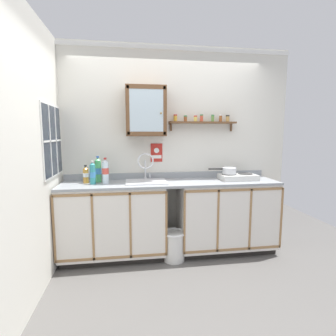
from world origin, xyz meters
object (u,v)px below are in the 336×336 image
saucepan (229,171)px  bottle_detergent_teal_2 (93,173)px  sink (146,181)px  bottle_water_clear_3 (105,171)px  bottle_juice_amber_0 (86,175)px  trash_bin (174,245)px  bottle_soda_green_1 (98,170)px  warning_sign (157,153)px  wall_cabinet (146,111)px  hot_plate_stove (238,177)px

saucepan → bottle_detergent_teal_2: 1.72m
bottle_detergent_teal_2 → saucepan: bearing=1.9°
sink → bottle_water_clear_3: sink is taller
bottle_juice_amber_0 → trash_bin: (1.05, -0.24, -0.86)m
sink → bottle_juice_amber_0: sink is taller
bottle_soda_green_1 → warning_sign: (0.75, 0.17, 0.19)m
trash_bin → wall_cabinet: bearing=132.6°
bottle_soda_green_1 → bottle_detergent_teal_2: 0.15m
sink → saucepan: sink is taller
bottle_water_clear_3 → warning_sign: (0.65, 0.29, 0.20)m
wall_cabinet → trash_bin: 1.70m
bottle_water_clear_3 → sink: bearing=6.3°
saucepan → sink: bearing=179.2°
hot_plate_stove → bottle_juice_amber_0: (-1.93, 0.05, 0.07)m
bottle_juice_amber_0 → bottle_water_clear_3: (0.24, -0.07, 0.05)m
bottle_detergent_teal_2 → bottle_water_clear_3: size_ratio=0.90×
bottle_juice_amber_0 → bottle_water_clear_3: bottle_water_clear_3 is taller
bottle_soda_green_1 → wall_cabinet: size_ratio=0.53×
saucepan → bottle_water_clear_3: 1.57m
sink → bottle_detergent_teal_2: sink is taller
warning_sign → bottle_detergent_teal_2: bearing=-159.2°
bottle_soda_green_1 → hot_plate_stove: bearing=-3.3°
sink → wall_cabinet: (0.01, 0.10, 0.87)m
bottle_detergent_teal_2 → bottle_soda_green_1: bearing=70.3°
saucepan → wall_cabinet: wall_cabinet is taller
trash_bin → bottle_detergent_teal_2: bearing=170.6°
hot_plate_stove → saucepan: saucepan is taller
saucepan → bottle_soda_green_1: bottle_soda_green_1 is taller
sink → warning_sign: 0.44m
bottle_soda_green_1 → bottle_detergent_teal_2: bottle_soda_green_1 is taller
wall_cabinet → warning_sign: (0.15, 0.13, -0.53)m
saucepan → wall_cabinet: (-1.07, 0.12, 0.76)m
sink → bottle_soda_green_1: sink is taller
bottle_soda_green_1 → trash_bin: 1.32m
saucepan → bottle_detergent_teal_2: size_ratio=1.28×
saucepan → bottle_water_clear_3: size_ratio=1.15×
saucepan → bottle_juice_amber_0: bearing=179.1°
warning_sign → trash_bin: bearing=-70.8°
saucepan → trash_bin: saucepan is taller
hot_plate_stove → bottle_detergent_teal_2: (-1.84, -0.03, 0.09)m
bottle_water_clear_3 → trash_bin: 1.23m
bottle_soda_green_1 → wall_cabinet: bearing=3.5°
bottle_water_clear_3 → trash_bin: (0.81, -0.18, -0.91)m
bottle_juice_amber_0 → bottle_soda_green_1: bearing=19.8°
hot_plate_stove → wall_cabinet: 1.46m
warning_sign → saucepan: bearing=-15.0°
saucepan → trash_bin: 1.18m
bottle_juice_amber_0 → bottle_water_clear_3: 0.26m
sink → trash_bin: 0.86m
sink → trash_bin: size_ratio=1.38×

